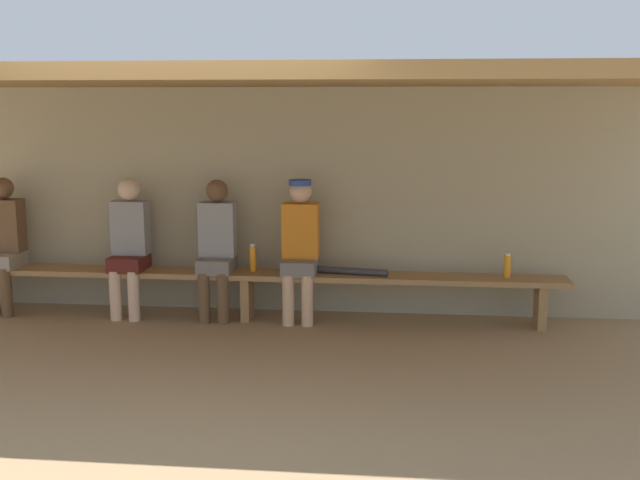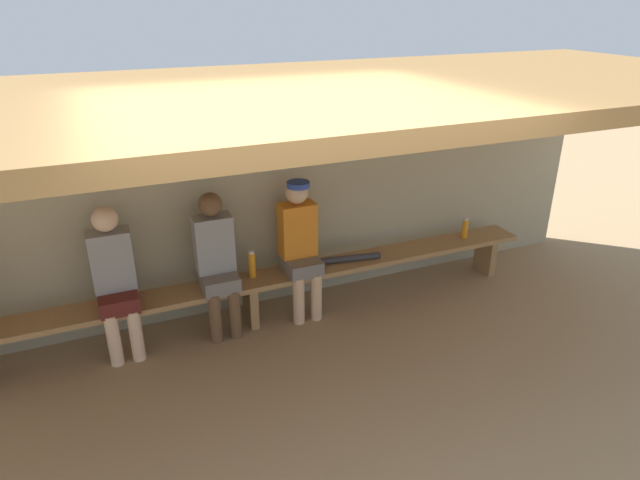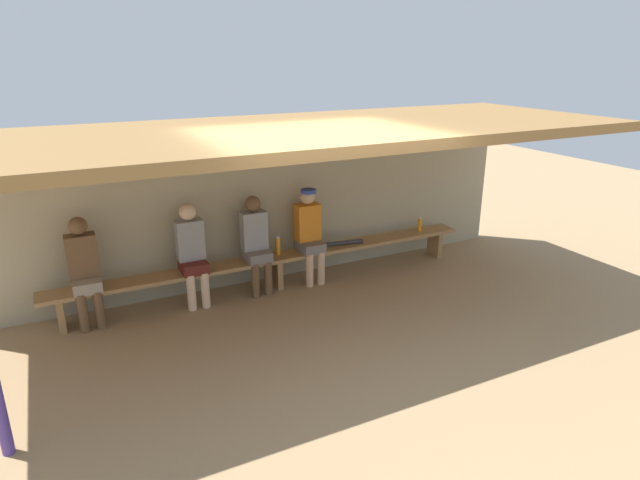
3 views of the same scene
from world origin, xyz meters
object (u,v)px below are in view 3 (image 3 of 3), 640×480
bench (276,261)px  water_bottle_clear (420,224)px  player_in_blue (309,231)px  player_near_post (256,241)px  water_bottle_orange (278,246)px  baseball_bat (336,244)px  player_with_sunglasses (84,268)px  player_leftmost (192,251)px

bench → water_bottle_clear: bearing=0.4°
player_in_blue → player_near_post: size_ratio=1.01×
water_bottle_orange → baseball_bat: water_bottle_orange is taller
water_bottle_orange → water_bottle_clear: bearing=-0.7°
player_with_sunglasses → water_bottle_clear: bearing=0.2°
baseball_bat → player_in_blue: bearing=-171.2°
player_leftmost → player_in_blue: bearing=0.0°
player_with_sunglasses → water_bottle_orange: bearing=1.0°
baseball_bat → water_bottle_orange: bearing=-173.7°
player_with_sunglasses → player_near_post: 2.13m
player_with_sunglasses → baseball_bat: size_ratio=1.63×
player_leftmost → baseball_bat: bearing=-0.1°
player_leftmost → water_bottle_orange: bearing=2.1°
player_near_post → water_bottle_clear: bearing=0.3°
bench → player_near_post: 0.45m
player_in_blue → water_bottle_orange: (-0.46, 0.04, -0.16)m
player_leftmost → water_bottle_clear: (3.59, 0.01, -0.16)m
player_leftmost → water_bottle_clear: player_leftmost is taller
player_with_sunglasses → player_in_blue: (2.94, 0.00, 0.02)m
water_bottle_clear → water_bottle_orange: size_ratio=0.86×
player_with_sunglasses → water_bottle_orange: player_with_sunglasses is taller
player_with_sunglasses → water_bottle_clear: player_with_sunglasses is taller
player_near_post → player_with_sunglasses: bearing=180.0°
player_in_blue → water_bottle_orange: bearing=174.7°
player_with_sunglasses → player_leftmost: bearing=0.0°
player_near_post → baseball_bat: player_near_post is taller
baseball_bat → water_bottle_clear: bearing=9.8°
bench → water_bottle_orange: water_bottle_orange is taller
water_bottle_orange → player_near_post: bearing=-172.7°
player_with_sunglasses → player_leftmost: 1.27m
player_leftmost → bench: bearing=-0.2°
player_in_blue → player_leftmost: 1.66m
baseball_bat → player_near_post: bearing=-170.9°
player_in_blue → player_leftmost: player_in_blue is taller
bench → baseball_bat: size_ratio=7.31×
bench → baseball_bat: (0.94, -0.00, 0.11)m
baseball_bat → player_with_sunglasses: bearing=-170.8°
player_near_post → baseball_bat: size_ratio=1.63×
player_near_post → player_leftmost: size_ratio=1.00×
player_with_sunglasses → player_near_post: bearing=0.0°
player_near_post → player_leftmost: bearing=180.0°
player_in_blue → water_bottle_orange: player_in_blue is taller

